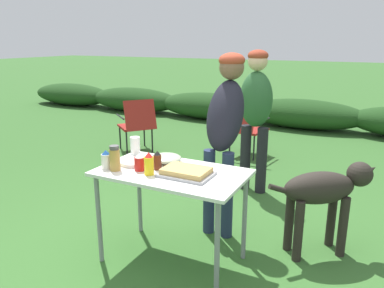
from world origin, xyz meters
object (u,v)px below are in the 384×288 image
at_px(paper_cup_stack, 135,147).
at_px(standing_person_with_beanie, 256,107).
at_px(spice_jar, 115,158).
at_px(plate_stack, 134,162).
at_px(camp_chair_near_hedge, 245,126).
at_px(dog, 325,192).
at_px(food_tray, 186,172).
at_px(mustard_bottle, 149,164).
at_px(folding_table, 172,181).
at_px(bbq_sauce_bottle, 158,161).
at_px(ketchup_bottle, 140,162).
at_px(mayo_bottle, 106,160).
at_px(camp_chair_green_behind_table, 137,123).
at_px(standing_person_in_red_jacket, 225,121).
at_px(mixing_bowl, 166,158).

relative_size(paper_cup_stack, standing_person_with_beanie, 0.11).
bearing_deg(spice_jar, plate_stack, 79.57).
bearing_deg(camp_chair_near_hedge, dog, -48.09).
distance_m(food_tray, plate_stack, 0.49).
relative_size(food_tray, camp_chair_near_hedge, 0.44).
xyz_separation_m(mustard_bottle, standing_person_with_beanie, (0.22, 1.79, 0.15)).
bearing_deg(food_tray, camp_chair_near_hedge, 100.62).
bearing_deg(folding_table, bbq_sauce_bottle, -175.24).
height_order(folding_table, camp_chair_near_hedge, camp_chair_near_hedge).
distance_m(plate_stack, mustard_bottle, 0.29).
xyz_separation_m(food_tray, standing_person_with_beanie, (-0.03, 1.69, 0.20)).
height_order(food_tray, ketchup_bottle, ketchup_bottle).
distance_m(bbq_sauce_bottle, ketchup_bottle, 0.13).
bearing_deg(camp_chair_near_hedge, plate_stack, -79.85).
height_order(bbq_sauce_bottle, standing_person_with_beanie, standing_person_with_beanie).
distance_m(mustard_bottle, camp_chair_near_hedge, 3.01).
xyz_separation_m(ketchup_bottle, mayo_bottle, (-0.25, -0.08, 0.01)).
xyz_separation_m(folding_table, mayo_bottle, (-0.47, -0.17, 0.15)).
bearing_deg(spice_jar, standing_person_with_beanie, 74.75).
relative_size(food_tray, mayo_bottle, 2.53).
bearing_deg(food_tray, camp_chair_green_behind_table, 131.52).
bearing_deg(ketchup_bottle, mustard_bottle, -21.70).
bearing_deg(spice_jar, mayo_bottle, 179.83).
distance_m(plate_stack, standing_person_in_red_jacket, 0.85).
height_order(mixing_bowl, bbq_sauce_bottle, bbq_sauce_bottle).
bearing_deg(mixing_bowl, mayo_bottle, -133.32).
relative_size(folding_table, standing_person_in_red_jacket, 0.70).
bearing_deg(mustard_bottle, mayo_bottle, -174.26).
bearing_deg(folding_table, food_tray, -13.35).
height_order(ketchup_bottle, standing_person_with_beanie, standing_person_with_beanie).
bearing_deg(camp_chair_green_behind_table, camp_chair_near_hedge, -32.31).
bearing_deg(mixing_bowl, standing_person_in_red_jacket, 57.78).
bearing_deg(camp_chair_near_hedge, folding_table, -72.87).
distance_m(folding_table, standing_person_with_beanie, 1.69).
height_order(spice_jar, ketchup_bottle, spice_jar).
xyz_separation_m(paper_cup_stack, spice_jar, (0.06, -0.35, 0.01)).
bearing_deg(spice_jar, camp_chair_green_behind_table, 121.96).
xyz_separation_m(bbq_sauce_bottle, mayo_bottle, (-0.35, -0.16, 0.00)).
bearing_deg(mayo_bottle, food_tray, 12.65).
bearing_deg(standing_person_in_red_jacket, ketchup_bottle, -115.73).
relative_size(paper_cup_stack, mustard_bottle, 0.99).
height_order(plate_stack, spice_jar, spice_jar).
xyz_separation_m(mixing_bowl, standing_person_in_red_jacket, (0.30, 0.48, 0.24)).
bearing_deg(mayo_bottle, dog, 28.68).
distance_m(folding_table, camp_chair_near_hedge, 2.88).
bearing_deg(camp_chair_near_hedge, paper_cup_stack, -81.94).
relative_size(bbq_sauce_bottle, standing_person_in_red_jacket, 0.09).
relative_size(food_tray, spice_jar, 1.94).
xyz_separation_m(bbq_sauce_bottle, camp_chair_green_behind_table, (-1.82, 2.32, -0.34)).
bearing_deg(bbq_sauce_bottle, food_tray, -5.41).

